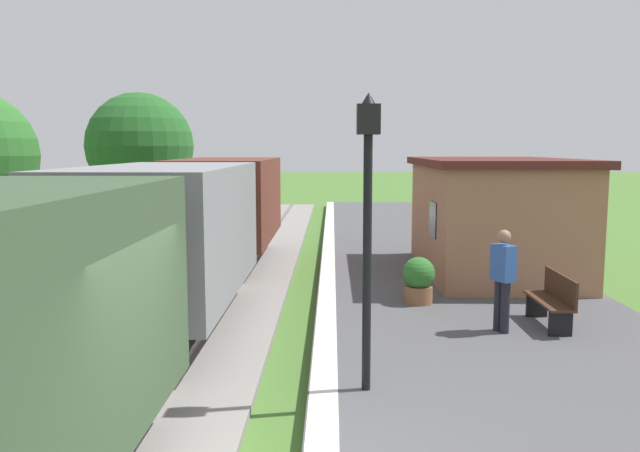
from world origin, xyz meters
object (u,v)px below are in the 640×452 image
Objects in this scene: freight_train at (165,241)px; bench_near_hut at (553,299)px; station_hut at (492,215)px; tree_field_left at (140,146)px; person_waiting at (503,277)px; lamp_post_near at (368,188)px; potted_planter at (418,279)px.

freight_train is 12.93× the size of bench_near_hut.
station_hut is 3.87× the size of bench_near_hut.
freight_train is 3.70× the size of tree_field_left.
freight_train is 12.65m from tree_field_left.
freight_train reaches higher than bench_near_hut.
tree_field_left is (-9.70, 12.44, 2.15)m from person_waiting.
bench_near_hut is (6.68, -0.19, -0.96)m from freight_train.
bench_near_hut is at bearing 173.89° from person_waiting.
person_waiting is (-1.08, -5.13, -0.47)m from station_hut.
freight_train is 5.76m from person_waiting.
person_waiting is at bearing -159.71° from bench_near_hut.
freight_train is 4.71m from lamp_post_near.
potted_planter is at bearing 142.68° from bench_near_hut.
station_hut is 3.39× the size of person_waiting.
person_waiting is 0.46× the size of lamp_post_near.
person_waiting is 1.87× the size of potted_planter.
bench_near_hut is at bearing -48.58° from tree_field_left.
potted_planter is 5.14m from lamp_post_near.
lamp_post_near is 16.71m from tree_field_left.
freight_train is at bearing -71.49° from tree_field_left.
person_waiting reaches higher than bench_near_hut.
potted_planter is 13.81m from tree_field_left.
tree_field_left is at bearing -78.47° from person_waiting.
station_hut is 1.11× the size of tree_field_left.
person_waiting is (5.72, -0.54, -0.49)m from freight_train.
lamp_post_near is at bearing -138.68° from bench_near_hut.
bench_near_hut is at bearing -91.46° from station_hut.
tree_field_left is at bearing 131.42° from bench_near_hut.
freight_train is 3.34× the size of station_hut.
lamp_post_near is (-3.46, -7.72, 1.15)m from station_hut.
potted_planter is 0.25× the size of lamp_post_near.
lamp_post_near is at bearing -105.62° from potted_planter.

